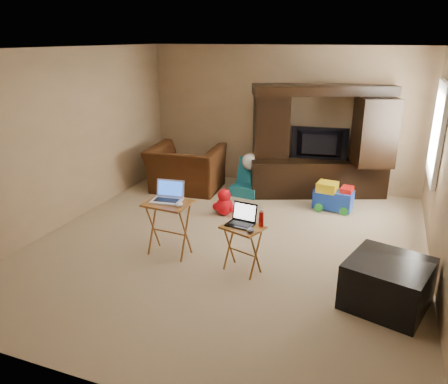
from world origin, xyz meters
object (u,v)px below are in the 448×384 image
at_px(ottoman, 387,283).
at_px(television, 319,144).
at_px(push_toy, 334,196).
at_px(laptop_right, 240,216).
at_px(entertainment_center, 320,142).
at_px(tray_table_left, 169,229).
at_px(plush_toy, 224,202).
at_px(mouse_right, 251,230).
at_px(water_bottle, 261,219).
at_px(recliner, 186,169).
at_px(child_rocker, 247,177).
at_px(mouse_left, 179,204).
at_px(laptop_left, 166,192).
at_px(tray_table_right, 242,249).

bearing_deg(ottoman, television, 111.80).
height_order(push_toy, laptop_right, laptop_right).
relative_size(entertainment_center, tray_table_left, 3.30).
relative_size(entertainment_center, push_toy, 3.79).
bearing_deg(ottoman, plush_toy, 145.24).
height_order(mouse_right, water_bottle, water_bottle).
height_order(recliner, water_bottle, recliner).
relative_size(television, recliner, 0.78).
bearing_deg(tray_table_left, laptop_right, -0.03).
relative_size(child_rocker, push_toy, 1.02).
bearing_deg(child_rocker, entertainment_center, 28.33).
xyz_separation_m(child_rocker, ottoman, (2.38, -2.70, -0.06)).
xyz_separation_m(entertainment_center, mouse_right, (-0.24, -3.14, -0.35)).
bearing_deg(water_bottle, mouse_left, -176.50).
bearing_deg(television, child_rocker, 12.14).
relative_size(laptop_left, laptop_right, 1.22).
relative_size(entertainment_center, water_bottle, 13.06).
bearing_deg(mouse_right, mouse_left, 171.78).
height_order(entertainment_center, tray_table_left, entertainment_center).
bearing_deg(tray_table_right, laptop_right, 171.37).
bearing_deg(recliner, push_toy, 174.39).
height_order(mouse_left, mouse_right, mouse_left).
relative_size(entertainment_center, mouse_right, 19.78).
height_order(entertainment_center, plush_toy, entertainment_center).
xyz_separation_m(entertainment_center, laptop_right, (-0.41, -3.00, -0.25)).
distance_m(plush_toy, tray_table_left, 1.48).
bearing_deg(mouse_left, push_toy, 56.52).
xyz_separation_m(recliner, laptop_right, (1.83, -2.39, 0.30)).
bearing_deg(ottoman, laptop_left, 174.69).
relative_size(child_rocker, water_bottle, 3.53).
height_order(tray_table_left, water_bottle, water_bottle).
xyz_separation_m(ottoman, mouse_left, (-2.42, 0.15, 0.48)).
height_order(television, recliner, television).
distance_m(entertainment_center, plush_toy, 2.02).
bearing_deg(tray_table_right, mouse_right, -24.44).
distance_m(plush_toy, tray_table_right, 1.76).
xyz_separation_m(entertainment_center, water_bottle, (-0.17, -2.94, -0.28)).
relative_size(child_rocker, tray_table_right, 1.09).
xyz_separation_m(entertainment_center, plush_toy, (-1.18, -1.47, -0.73)).
distance_m(entertainment_center, mouse_right, 3.17).
bearing_deg(entertainment_center, mouse_right, -115.51).
height_order(television, child_rocker, television).
xyz_separation_m(recliner, water_bottle, (2.07, -2.33, 0.26)).
distance_m(television, ottoman, 3.41).
bearing_deg(laptop_right, tray_table_right, -19.11).
height_order(recliner, mouse_right, recliner).
bearing_deg(laptop_left, laptop_right, -12.05).
relative_size(recliner, tray_table_left, 1.76).
xyz_separation_m(tray_table_right, mouse_right, (0.13, -0.12, 0.31)).
distance_m(tray_table_left, laptop_right, 1.03).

